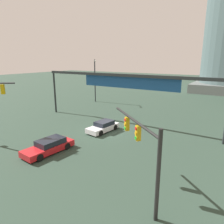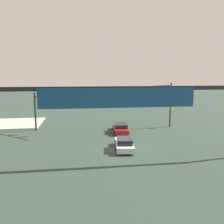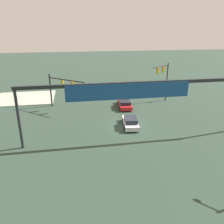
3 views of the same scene
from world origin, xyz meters
name	(u,v)px [view 2 (image 2 of 3)]	position (x,y,z in m)	size (l,w,h in m)	color
ground_plane	(121,150)	(0.00, 0.00, 0.00)	(196.03, 196.03, 0.00)	#2C4034
sidewalk_corner	(8,124)	(15.00, -15.05, 0.07)	(10.10, 8.54, 0.15)	#A7AE9B
traffic_signal_near_corner	(167,97)	(-8.14, -9.05, 4.42)	(3.72, 2.40, 6.41)	black
traffic_signal_opposite_side	(45,105)	(8.43, -8.78, 3.59)	(5.25, 4.60, 5.14)	black
overhead_sign_gantry	(125,98)	(0.25, 3.35, 5.59)	(24.49, 0.43, 6.56)	#212627
sedan_car_approaching	(121,128)	(-1.31, -7.48, 0.58)	(2.21, 4.90, 1.21)	red
sedan_car_waiting_far	(124,144)	(-0.38, -0.12, 0.57)	(2.19, 4.37, 1.21)	silver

